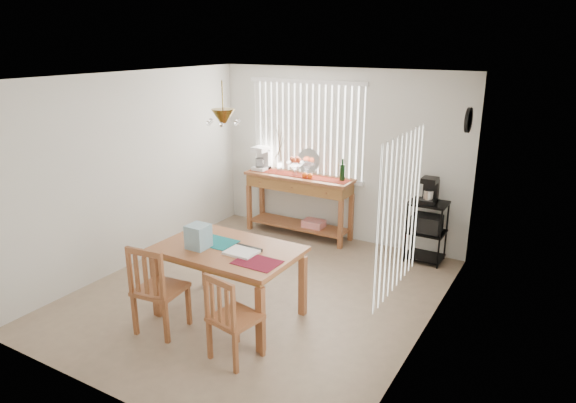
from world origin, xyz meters
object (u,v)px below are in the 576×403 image
Objects in this scene: sideboard at (299,191)px; dining_table at (228,256)px; chair_right at (232,318)px; wire_cart at (427,226)px; cart_items at (430,191)px; chair_left at (158,289)px.

sideboard is 2.63m from dining_table.
chair_right is at bearing -51.77° from dining_table.
chair_right reaches higher than dining_table.
wire_cart is 2.43× the size of cart_items.
cart_items is at bearing 0.66° from sideboard.
cart_items is 3.81m from chair_left.
sideboard reaches higher than chair_right.
wire_cart is 0.56× the size of dining_table.
chair_left is 0.97m from chair_right.
sideboard is 1.89× the size of chair_right.
cart_items is (2.01, 0.02, 0.29)m from sideboard.
sideboard is 2.02m from wire_cart.
wire_cart is (2.01, 0.01, -0.21)m from sideboard.
wire_cart is 0.51m from cart_items.
dining_table is (-1.48, -2.60, -0.30)m from cart_items.
cart_items is at bearing 59.53° from chair_left.
cart_items is (0.00, 0.01, 0.51)m from wire_cart.
wire_cart is 2.98m from dining_table.
dining_table is at bearing -119.72° from wire_cart.
wire_cart is 0.86× the size of chair_left.
chair_left reaches higher than chair_right.
cart_items is at bearing 90.00° from wire_cart.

